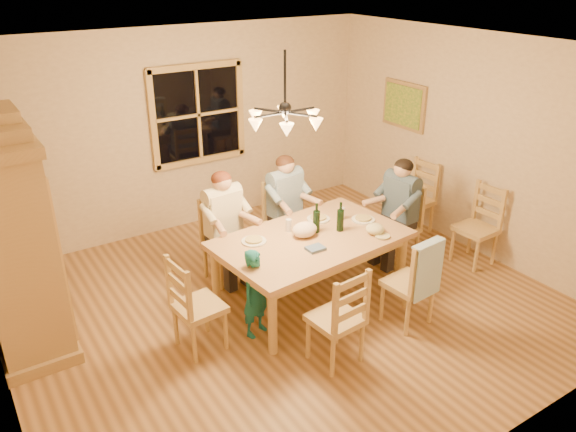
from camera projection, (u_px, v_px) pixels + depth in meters
floor at (285, 304)px, 6.13m from camera, size 5.50×5.50×0.00m
ceiling at (285, 49)px, 5.01m from camera, size 5.50×5.00×0.02m
wall_back at (184, 131)px, 7.48m from camera, size 5.50×0.02×2.70m
wall_right at (472, 144)px, 6.93m from camera, size 0.02×5.00×2.70m
window at (198, 115)px, 7.47m from camera, size 1.30×0.06×1.30m
painting at (404, 105)px, 7.72m from camera, size 0.06×0.78×0.64m
chandelier at (285, 118)px, 5.27m from camera, size 0.77×0.68×0.71m
armoire at (13, 242)px, 5.18m from camera, size 0.66×1.40×2.30m
dining_table at (311, 245)px, 5.97m from camera, size 2.09×1.39×0.76m
chair_far_left at (226, 255)px, 6.51m from camera, size 0.48×0.46×0.99m
chair_far_right at (286, 234)px, 7.01m from camera, size 0.48×0.46×0.99m
chair_near_left at (335, 332)px, 5.17m from camera, size 0.48×0.46×0.99m
chair_near_right at (407, 296)px, 5.73m from camera, size 0.48×0.46×0.99m
chair_end_left at (200, 320)px, 5.35m from camera, size 0.46×0.48×0.99m
chair_end_right at (396, 239)px, 6.89m from camera, size 0.46×0.48×0.99m
adult_woman at (224, 213)px, 6.29m from camera, size 0.42×0.45×0.87m
adult_plaid_man at (286, 195)px, 6.78m from camera, size 0.42×0.45×0.87m
adult_slate_man at (400, 199)px, 6.67m from camera, size 0.45×0.42×0.87m
towel at (426, 270)px, 5.42m from camera, size 0.39×0.13×0.58m
wine_bottle_a at (316, 218)px, 5.98m from camera, size 0.08×0.08×0.33m
wine_bottle_b at (340, 217)px, 6.00m from camera, size 0.08×0.08×0.33m
plate_woman at (254, 241)px, 5.82m from camera, size 0.26×0.26×0.02m
plate_plaid at (318, 219)px, 6.32m from camera, size 0.26×0.26×0.02m
plate_slate at (363, 220)px, 6.30m from camera, size 0.26×0.26×0.02m
wine_glass_a at (289, 225)px, 6.03m from camera, size 0.06×0.06×0.14m
wine_glass_b at (342, 213)px, 6.31m from camera, size 0.06×0.06×0.14m
cap at (375, 229)px, 5.98m from camera, size 0.20×0.20×0.11m
napkin at (315, 248)px, 5.66m from camera, size 0.19×0.16×0.03m
cloth_bundle at (305, 230)px, 5.91m from camera, size 0.28×0.22×0.15m
child at (256, 293)px, 5.48m from camera, size 0.40×0.33×0.93m
chair_spare_front at (474, 240)px, 6.86m from camera, size 0.44×0.45×0.99m
chair_spare_back at (413, 211)px, 7.66m from camera, size 0.45×0.47×0.99m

